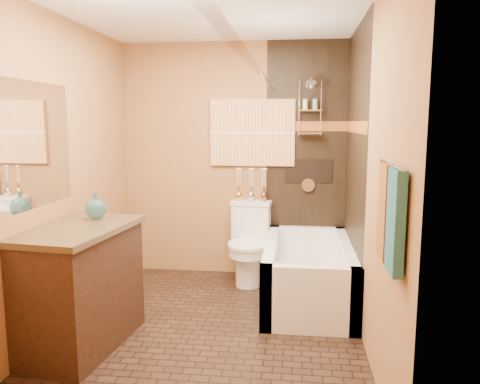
# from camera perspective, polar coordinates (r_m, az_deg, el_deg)

# --- Properties ---
(floor) EXTENTS (3.00, 3.00, 0.00)m
(floor) POSITION_cam_1_polar(r_m,az_deg,el_deg) (3.93, -3.73, -16.50)
(floor) COLOR black
(floor) RESTS_ON ground
(wall_left) EXTENTS (0.02, 3.00, 2.50)m
(wall_left) POSITION_cam_1_polar(r_m,az_deg,el_deg) (3.99, -21.11, 2.01)
(wall_left) COLOR #A36E3F
(wall_left) RESTS_ON floor
(wall_right) EXTENTS (0.02, 3.00, 2.50)m
(wall_right) POSITION_cam_1_polar(r_m,az_deg,el_deg) (3.56, 15.39, 1.57)
(wall_right) COLOR #A36E3F
(wall_right) RESTS_ON floor
(wall_back) EXTENTS (2.40, 0.02, 2.50)m
(wall_back) POSITION_cam_1_polar(r_m,az_deg,el_deg) (5.06, -0.74, 3.85)
(wall_back) COLOR #A36E3F
(wall_back) RESTS_ON floor
(wall_front) EXTENTS (2.40, 0.02, 2.50)m
(wall_front) POSITION_cam_1_polar(r_m,az_deg,el_deg) (2.15, -11.43, -2.71)
(wall_front) COLOR #A36E3F
(wall_front) RESTS_ON floor
(ceiling) EXTENTS (3.00, 3.00, 0.00)m
(ceiling) POSITION_cam_1_polar(r_m,az_deg,el_deg) (3.66, -4.14, 21.72)
(ceiling) COLOR silver
(ceiling) RESTS_ON wall_back
(alcove_tile_back) EXTENTS (0.85, 0.01, 2.50)m
(alcove_tile_back) POSITION_cam_1_polar(r_m,az_deg,el_deg) (5.01, 8.09, 3.71)
(alcove_tile_back) COLOR black
(alcove_tile_back) RESTS_ON wall_back
(alcove_tile_right) EXTENTS (0.01, 1.50, 2.50)m
(alcove_tile_right) POSITION_cam_1_polar(r_m,az_deg,el_deg) (4.30, 13.79, 2.77)
(alcove_tile_right) COLOR black
(alcove_tile_right) RESTS_ON wall_right
(mosaic_band_back) EXTENTS (0.85, 0.01, 0.10)m
(mosaic_band_back) POSITION_cam_1_polar(r_m,az_deg,el_deg) (4.98, 8.18, 7.95)
(mosaic_band_back) COLOR maroon
(mosaic_band_back) RESTS_ON alcove_tile_back
(mosaic_band_right) EXTENTS (0.01, 1.50, 0.10)m
(mosaic_band_right) POSITION_cam_1_polar(r_m,az_deg,el_deg) (4.28, 13.83, 7.71)
(mosaic_band_right) COLOR maroon
(mosaic_band_right) RESTS_ON alcove_tile_right
(alcove_niche) EXTENTS (0.50, 0.01, 0.25)m
(alcove_niche) POSITION_cam_1_polar(r_m,az_deg,el_deg) (5.01, 8.35, 2.56)
(alcove_niche) COLOR black
(alcove_niche) RESTS_ON alcove_tile_back
(shower_fixtures) EXTENTS (0.24, 0.33, 1.16)m
(shower_fixtures) POSITION_cam_1_polar(r_m,az_deg,el_deg) (4.88, 8.51, 8.47)
(shower_fixtures) COLOR silver
(shower_fixtures) RESTS_ON floor
(curtain_rod) EXTENTS (0.03, 1.55, 0.03)m
(curtain_rod) POSITION_cam_1_polar(r_m,az_deg,el_deg) (4.27, 3.33, 13.30)
(curtain_rod) COLOR silver
(curtain_rod) RESTS_ON wall_back
(towel_bar) EXTENTS (0.02, 0.55, 0.02)m
(towel_bar) POSITION_cam_1_polar(r_m,az_deg,el_deg) (2.51, 17.92, 3.24)
(towel_bar) COLOR silver
(towel_bar) RESTS_ON wall_right
(towel_teal) EXTENTS (0.05, 0.22, 0.52)m
(towel_teal) POSITION_cam_1_polar(r_m,az_deg,el_deg) (2.42, 18.44, -3.42)
(towel_teal) COLOR #1F5568
(towel_teal) RESTS_ON towel_bar
(towel_rust) EXTENTS (0.05, 0.22, 0.52)m
(towel_rust) POSITION_cam_1_polar(r_m,az_deg,el_deg) (2.67, 17.34, -2.28)
(towel_rust) COLOR brown
(towel_rust) RESTS_ON towel_bar
(sunset_painting) EXTENTS (0.90, 0.04, 0.70)m
(sunset_painting) POSITION_cam_1_polar(r_m,az_deg,el_deg) (5.00, 1.51, 7.23)
(sunset_painting) COLOR orange
(sunset_painting) RESTS_ON wall_back
(vanity_mirror) EXTENTS (0.01, 1.00, 0.90)m
(vanity_mirror) POSITION_cam_1_polar(r_m,az_deg,el_deg) (3.66, -23.75, 5.26)
(vanity_mirror) COLOR white
(vanity_mirror) RESTS_ON wall_left
(bathtub) EXTENTS (0.80, 1.50, 0.55)m
(bathtub) POSITION_cam_1_polar(r_m,az_deg,el_deg) (4.49, 8.31, -10.30)
(bathtub) COLOR white
(bathtub) RESTS_ON floor
(toilet) EXTENTS (0.44, 0.64, 0.83)m
(toilet) POSITION_cam_1_polar(r_m,az_deg,el_deg) (4.89, 1.15, -6.20)
(toilet) COLOR white
(toilet) RESTS_ON floor
(vanity) EXTENTS (0.74, 1.10, 0.91)m
(vanity) POSITION_cam_1_polar(r_m,az_deg,el_deg) (3.73, -19.23, -10.82)
(vanity) COLOR black
(vanity) RESTS_ON floor
(teal_bottle) EXTENTS (0.20, 0.20, 0.25)m
(teal_bottle) POSITION_cam_1_polar(r_m,az_deg,el_deg) (3.81, -17.18, -1.66)
(teal_bottle) COLOR #236369
(teal_bottle) RESTS_ON vanity
(bud_vases) EXTENTS (0.34, 0.07, 0.34)m
(bud_vases) POSITION_cam_1_polar(r_m,az_deg,el_deg) (4.96, 1.39, 1.02)
(bud_vases) COLOR gold
(bud_vases) RESTS_ON toilet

